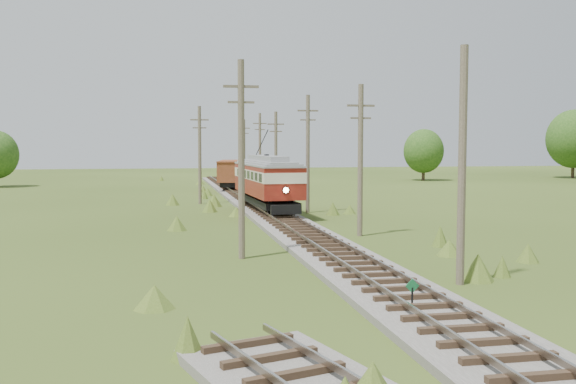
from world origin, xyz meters
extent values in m
plane|color=#2F4314|center=(0.00, 0.00, 0.00)|extent=(260.00, 260.00, 0.00)
cube|color=#605B54|center=(0.00, 34.00, 0.12)|extent=(3.60, 96.00, 0.25)
cube|color=#726659|center=(-0.72, 34.00, 0.48)|extent=(0.08, 96.00, 0.17)
cube|color=#726659|center=(0.72, 34.00, 0.48)|extent=(0.08, 96.00, 0.17)
cube|color=#2D2116|center=(0.00, 34.00, 0.33)|extent=(2.40, 96.00, 0.16)
cylinder|color=black|center=(-0.20, 1.50, 0.40)|extent=(0.06, 0.06, 0.80)
cube|color=#176B36|center=(-0.20, 1.50, 0.85)|extent=(0.45, 0.03, 0.45)
cube|color=black|center=(0.00, 30.94, 1.02)|extent=(2.95, 11.48, 0.46)
cube|color=maroon|center=(0.00, 30.94, 2.05)|extent=(3.43, 12.49, 1.13)
cube|color=beige|center=(0.00, 30.94, 2.98)|extent=(3.46, 12.55, 0.72)
cube|color=black|center=(0.00, 30.94, 2.98)|extent=(3.47, 12.00, 0.57)
cube|color=maroon|center=(0.00, 30.94, 3.50)|extent=(3.43, 12.49, 0.31)
cube|color=gray|center=(0.00, 30.94, 3.84)|extent=(3.49, 12.61, 0.39)
cube|color=gray|center=(0.00, 30.94, 4.19)|extent=(1.71, 9.33, 0.41)
sphere|color=#FFF2BF|center=(0.28, 24.68, 2.21)|extent=(0.37, 0.37, 0.37)
cylinder|color=black|center=(-0.08, 32.79, 5.35)|extent=(0.27, 4.80, 1.99)
cylinder|color=black|center=(-0.57, 26.23, 0.97)|extent=(0.16, 0.83, 0.82)
cylinder|color=black|center=(0.98, 26.30, 0.97)|extent=(0.16, 0.83, 0.82)
cylinder|color=black|center=(-0.98, 35.58, 0.97)|extent=(0.16, 0.83, 0.82)
cylinder|color=black|center=(0.57, 35.65, 0.97)|extent=(0.16, 0.83, 0.82)
cube|color=black|center=(0.00, 55.19, 0.94)|extent=(3.54, 7.99, 0.54)
cube|color=brown|center=(0.00, 55.19, 2.28)|extent=(4.23, 8.93, 2.14)
cube|color=brown|center=(0.00, 55.19, 3.40)|extent=(4.32, 9.11, 0.13)
cylinder|color=black|center=(-1.24, 52.79, 0.99)|extent=(0.28, 0.87, 0.86)
cylinder|color=black|center=(0.35, 52.52, 0.99)|extent=(0.28, 0.87, 0.86)
cylinder|color=black|center=(-0.35, 57.86, 0.99)|extent=(0.28, 0.87, 0.86)
cylinder|color=black|center=(1.24, 57.58, 0.99)|extent=(0.28, 0.87, 0.86)
cone|color=gray|center=(4.76, 51.76, 0.60)|extent=(3.22, 3.22, 1.21)
cone|color=gray|center=(5.57, 50.75, 0.35)|extent=(1.81, 1.81, 0.70)
cylinder|color=brown|center=(3.10, 5.00, 4.40)|extent=(0.30, 0.30, 8.80)
cylinder|color=brown|center=(3.30, 18.00, 4.30)|extent=(0.30, 0.30, 8.60)
cube|color=brown|center=(3.30, 18.00, 7.40)|extent=(1.60, 0.12, 0.12)
cube|color=brown|center=(3.30, 18.00, 6.70)|extent=(1.20, 0.10, 0.10)
cylinder|color=brown|center=(3.20, 31.00, 4.50)|extent=(0.30, 0.30, 9.00)
cube|color=brown|center=(3.20, 31.00, 7.80)|extent=(1.60, 0.12, 0.12)
cube|color=brown|center=(3.20, 31.00, 7.10)|extent=(1.20, 0.10, 0.10)
cylinder|color=brown|center=(3.00, 44.00, 4.20)|extent=(0.30, 0.30, 8.40)
cube|color=brown|center=(3.00, 44.00, 7.20)|extent=(1.60, 0.12, 0.12)
cube|color=brown|center=(3.00, 44.00, 6.50)|extent=(1.20, 0.10, 0.10)
cylinder|color=brown|center=(3.40, 57.00, 4.45)|extent=(0.30, 0.30, 8.90)
cube|color=brown|center=(3.40, 57.00, 7.70)|extent=(1.60, 0.12, 0.12)
cube|color=brown|center=(3.40, 57.00, 7.00)|extent=(1.20, 0.10, 0.10)
cylinder|color=brown|center=(3.20, 70.00, 4.35)|extent=(0.30, 0.30, 8.70)
cube|color=brown|center=(3.20, 70.00, 7.50)|extent=(1.60, 0.12, 0.12)
cube|color=brown|center=(3.20, 70.00, 6.80)|extent=(1.20, 0.10, 0.10)
cylinder|color=brown|center=(-4.20, 12.00, 4.50)|extent=(0.30, 0.30, 9.00)
cube|color=brown|center=(-4.20, 12.00, 7.80)|extent=(1.60, 0.12, 0.12)
cube|color=brown|center=(-4.20, 12.00, 7.10)|extent=(1.20, 0.10, 0.10)
cylinder|color=brown|center=(-4.50, 40.00, 4.30)|extent=(0.30, 0.30, 8.60)
cube|color=brown|center=(-4.50, 40.00, 7.40)|extent=(1.60, 0.12, 0.12)
cube|color=brown|center=(-4.50, 40.00, 6.70)|extent=(1.20, 0.10, 0.10)
cylinder|color=#38281C|center=(56.00, 74.00, 1.80)|extent=(0.50, 0.50, 3.60)
ellipsoid|color=#1F4514|center=(56.00, 74.00, 6.20)|extent=(8.40, 8.40, 9.24)
cylinder|color=#38281C|center=(30.00, 72.00, 1.26)|extent=(0.50, 0.50, 2.52)
ellipsoid|color=#1F4514|center=(30.00, 72.00, 4.34)|extent=(5.88, 5.88, 6.47)
camera|label=1|loc=(-7.68, -16.85, 5.16)|focal=40.00mm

